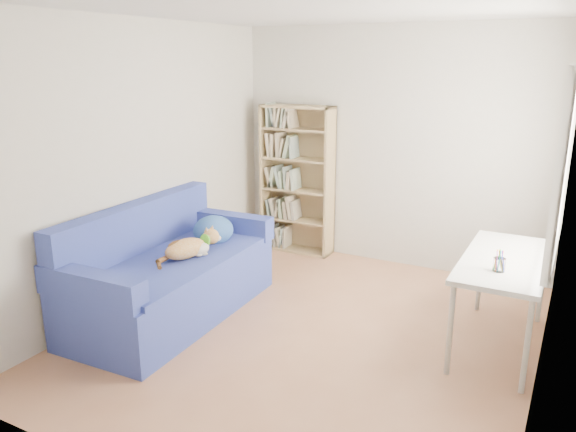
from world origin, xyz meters
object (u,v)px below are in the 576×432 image
object	(u,v)px
desk	(505,266)
pen_cup	(499,263)
sofa	(170,274)
bookshelf	(297,186)

from	to	relation	value
desk	pen_cup	distance (m)	0.34
sofa	bookshelf	xyz separation A→B (m)	(0.22, 2.08, 0.43)
sofa	pen_cup	bearing A→B (deg)	7.38
desk	pen_cup	bearing A→B (deg)	-91.44
sofa	desk	xyz separation A→B (m)	(2.72, 0.75, 0.31)
sofa	pen_cup	size ratio (longest dim) A/B	12.22
bookshelf	pen_cup	world-z (taller)	bookshelf
bookshelf	desk	world-z (taller)	bookshelf
bookshelf	pen_cup	distance (m)	2.98
bookshelf	desk	bearing A→B (deg)	-28.03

